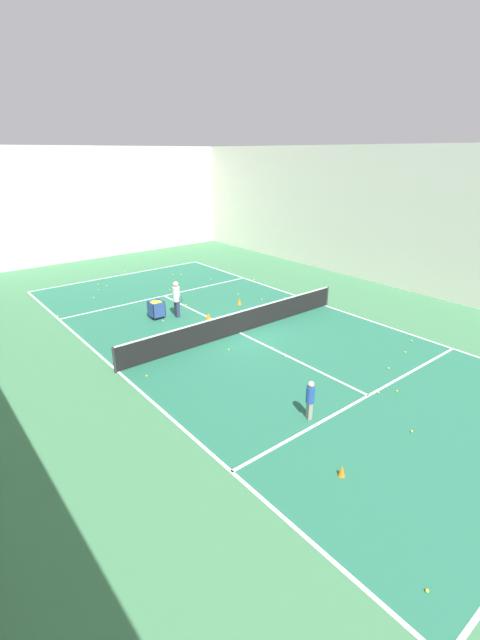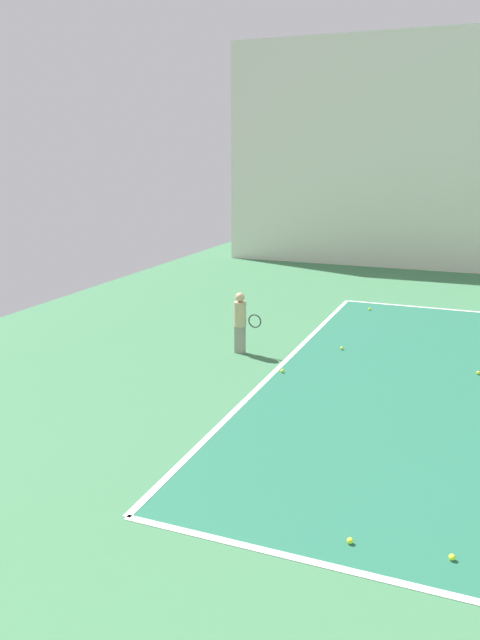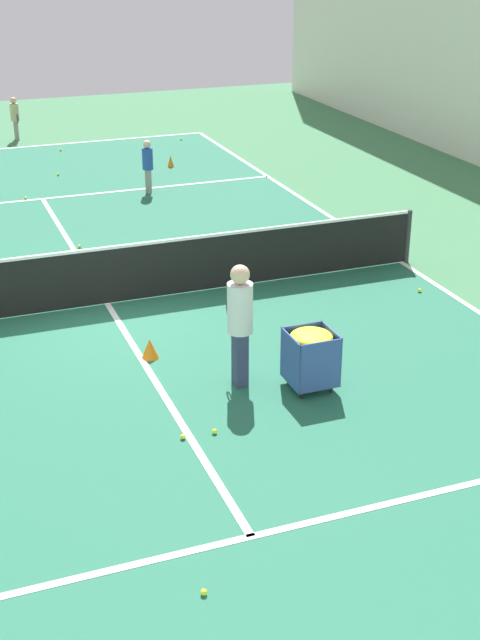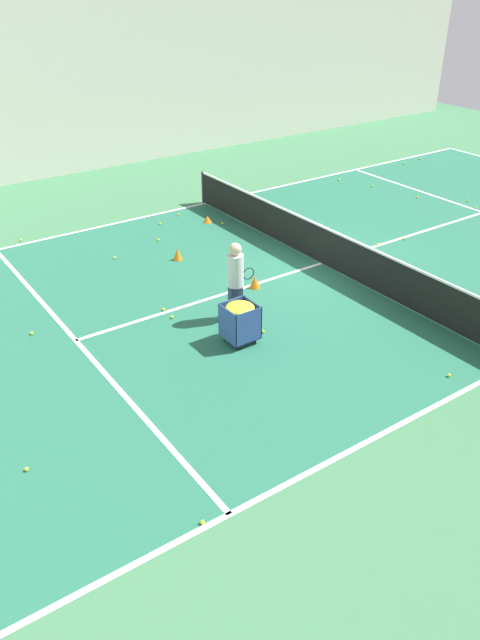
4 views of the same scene
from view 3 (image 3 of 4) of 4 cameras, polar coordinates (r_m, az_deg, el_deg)
ground_plane at (r=15.48m, az=-8.48°, el=1.02°), size 40.11×40.11×0.00m
court_playing_area at (r=15.48m, az=-8.48°, el=1.02°), size 11.55×24.70×0.00m
line_baseline_near at (r=27.16m, az=-14.44°, el=10.61°), size 11.55×0.10×0.00m
line_sideline_left at (r=17.49m, az=10.28°, el=3.66°), size 0.10×24.70×0.00m
line_service_near at (r=21.81m, az=-12.52°, el=7.58°), size 11.55×0.10×0.00m
line_service_far at (r=9.79m, az=0.72°, el=-13.69°), size 11.55×0.10×0.00m
line_centre_service at (r=15.48m, az=-8.49°, el=1.04°), size 0.10×13.58×0.00m
tennis_net at (r=15.28m, az=-8.61°, el=2.87°), size 11.85×0.10×1.04m
player_near_baseline at (r=28.05m, az=-14.21°, el=12.57°), size 0.27×0.58×1.27m
coach_at_net at (r=12.27m, az=-0.01°, el=0.19°), size 0.38×0.70×1.80m
child_midcourt at (r=21.75m, az=-5.93°, el=9.97°), size 0.34×0.34×1.28m
ball_cart at (r=12.34m, az=4.57°, el=-1.79°), size 0.64×0.64×0.88m
training_cone_2 at (r=13.43m, az=-5.79°, el=-1.83°), size 0.26×0.26×0.31m
training_cone_3 at (r=24.26m, az=-4.46°, el=10.11°), size 0.18×0.18×0.31m
tennis_ball_0 at (r=16.11m, az=11.43°, el=1.88°), size 0.07×0.07×0.07m
tennis_ball_3 at (r=21.87m, az=-13.57°, el=7.61°), size 0.07×0.07×0.07m
tennis_ball_7 at (r=11.51m, az=-1.65°, el=-7.14°), size 0.07×0.07×0.07m
tennis_ball_12 at (r=16.81m, az=-4.33°, el=3.25°), size 0.07×0.07×0.07m
tennis_ball_13 at (r=23.80m, az=-11.57°, el=9.12°), size 0.07×0.07×0.07m
tennis_ball_14 at (r=17.38m, az=-10.08°, el=3.66°), size 0.07×0.07×0.07m
tennis_ball_15 at (r=26.48m, az=-11.40°, el=10.63°), size 0.07×0.07×0.07m
tennis_ball_20 at (r=9.08m, az=-2.33°, el=-17.01°), size 0.07×0.07×0.07m
tennis_ball_21 at (r=11.42m, az=-3.68°, el=-7.47°), size 0.07×0.07×0.07m
tennis_ball_23 at (r=27.36m, az=-3.78°, el=11.47°), size 0.07×0.07×0.07m
tennis_ball_27 at (r=17.99m, az=6.94°, el=4.56°), size 0.07×0.07×0.07m
tennis_ball_30 at (r=13.09m, az=3.36°, el=-3.05°), size 0.07×0.07×0.07m
tennis_ball_33 at (r=18.27m, az=-10.23°, el=4.66°), size 0.07×0.07×0.07m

